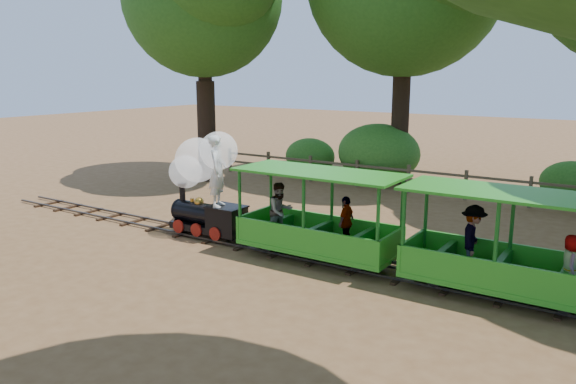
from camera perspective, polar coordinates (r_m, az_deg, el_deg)
The scene contains 9 objects.
ground at distance 12.77m, azimuth 3.07°, elevation -6.96°, with size 90.00×90.00×0.00m, color olive.
track at distance 12.75m, azimuth 3.08°, elevation -6.67°, with size 22.00×1.00×0.10m.
locomotive at distance 14.36m, azimuth -8.58°, elevation 1.63°, with size 2.42×1.17×2.79m.
carriage_front at distance 12.58m, azimuth 2.57°, elevation -3.33°, with size 3.75×1.53×1.95m.
carriage_rear at distance 11.22m, azimuth 20.77°, elevation -6.06°, with size 3.75×1.53×1.95m.
fence at distance 19.75m, azimuth 14.84°, elevation 1.22°, with size 18.10×0.10×1.00m.
shrub_west at distance 23.28m, azimuth 2.25°, elevation 3.65°, with size 2.17×1.67×1.50m, color #2D6B1E.
shrub_mid_w at distance 21.84m, azimuth 9.17°, elevation 3.93°, with size 3.25×2.50×2.25m, color #2D6B1E.
shrub_mid_e at distance 20.17m, azimuth 26.92°, elevation 0.86°, with size 2.00×1.54×1.39m, color #2D6B1E.
Camera 1 is at (6.03, -10.46, 4.17)m, focal length 35.00 mm.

